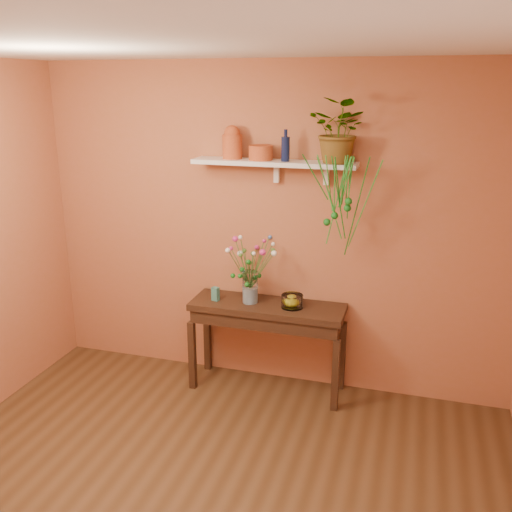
{
  "coord_description": "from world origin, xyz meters",
  "views": [
    {
      "loc": [
        1.17,
        -2.4,
        2.51
      ],
      "look_at": [
        0.0,
        1.55,
        1.25
      ],
      "focal_mm": 39.64,
      "sensor_mm": 36.0,
      "label": 1
    }
  ],
  "objects_px": {
    "terracotta_jug": "(232,143)",
    "spider_plant": "(340,131)",
    "sideboard": "(267,317)",
    "blue_bottle": "(285,148)",
    "glass_vase": "(250,289)",
    "glass_bowl": "(292,302)",
    "bouquet": "(251,258)"
  },
  "relations": [
    {
      "from": "terracotta_jug",
      "to": "spider_plant",
      "type": "distance_m",
      "value": 0.86
    },
    {
      "from": "sideboard",
      "to": "blue_bottle",
      "type": "relative_size",
      "value": 5.26
    },
    {
      "from": "sideboard",
      "to": "glass_vase",
      "type": "distance_m",
      "value": 0.27
    },
    {
      "from": "spider_plant",
      "to": "glass_bowl",
      "type": "distance_m",
      "value": 1.4
    },
    {
      "from": "sideboard",
      "to": "glass_vase",
      "type": "bearing_deg",
      "value": -179.48
    },
    {
      "from": "terracotta_jug",
      "to": "bouquet",
      "type": "height_order",
      "value": "terracotta_jug"
    },
    {
      "from": "spider_plant",
      "to": "bouquet",
      "type": "xyz_separation_m",
      "value": [
        -0.67,
        -0.08,
        -1.02
      ]
    },
    {
      "from": "sideboard",
      "to": "bouquet",
      "type": "height_order",
      "value": "bouquet"
    },
    {
      "from": "terracotta_jug",
      "to": "sideboard",
      "type": "bearing_deg",
      "value": -18.56
    },
    {
      "from": "terracotta_jug",
      "to": "glass_bowl",
      "type": "xyz_separation_m",
      "value": [
        0.54,
        -0.12,
        -1.24
      ]
    },
    {
      "from": "sideboard",
      "to": "glass_bowl",
      "type": "bearing_deg",
      "value": -2.73
    },
    {
      "from": "bouquet",
      "to": "spider_plant",
      "type": "bearing_deg",
      "value": 7.02
    },
    {
      "from": "blue_bottle",
      "to": "glass_vase",
      "type": "height_order",
      "value": "blue_bottle"
    },
    {
      "from": "blue_bottle",
      "to": "spider_plant",
      "type": "distance_m",
      "value": 0.44
    },
    {
      "from": "sideboard",
      "to": "blue_bottle",
      "type": "height_order",
      "value": "blue_bottle"
    },
    {
      "from": "spider_plant",
      "to": "glass_vase",
      "type": "bearing_deg",
      "value": -173.2
    },
    {
      "from": "sideboard",
      "to": "terracotta_jug",
      "type": "distance_m",
      "value": 1.44
    },
    {
      "from": "spider_plant",
      "to": "glass_vase",
      "type": "distance_m",
      "value": 1.46
    },
    {
      "from": "blue_bottle",
      "to": "bouquet",
      "type": "bearing_deg",
      "value": -163.96
    },
    {
      "from": "sideboard",
      "to": "glass_bowl",
      "type": "height_order",
      "value": "glass_bowl"
    },
    {
      "from": "blue_bottle",
      "to": "glass_vase",
      "type": "xyz_separation_m",
      "value": [
        -0.26,
        -0.07,
        -1.15
      ]
    },
    {
      "from": "sideboard",
      "to": "bouquet",
      "type": "xyz_separation_m",
      "value": [
        -0.14,
        -0.0,
        0.49
      ]
    },
    {
      "from": "terracotta_jug",
      "to": "bouquet",
      "type": "distance_m",
      "value": 0.93
    },
    {
      "from": "spider_plant",
      "to": "glass_vase",
      "type": "height_order",
      "value": "spider_plant"
    },
    {
      "from": "bouquet",
      "to": "sideboard",
      "type": "bearing_deg",
      "value": 1.3
    },
    {
      "from": "glass_vase",
      "to": "sideboard",
      "type": "bearing_deg",
      "value": 0.52
    },
    {
      "from": "blue_bottle",
      "to": "bouquet",
      "type": "distance_m",
      "value": 0.92
    },
    {
      "from": "terracotta_jug",
      "to": "blue_bottle",
      "type": "xyz_separation_m",
      "value": [
        0.44,
        -0.04,
        -0.03
      ]
    },
    {
      "from": "terracotta_jug",
      "to": "glass_bowl",
      "type": "relative_size",
      "value": 1.48
    },
    {
      "from": "blue_bottle",
      "to": "spider_plant",
      "type": "relative_size",
      "value": 0.5
    },
    {
      "from": "sideboard",
      "to": "terracotta_jug",
      "type": "xyz_separation_m",
      "value": [
        -0.33,
        0.11,
        1.4
      ]
    },
    {
      "from": "spider_plant",
      "to": "glass_bowl",
      "type": "xyz_separation_m",
      "value": [
        -0.32,
        -0.09,
        -1.36
      ]
    }
  ]
}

